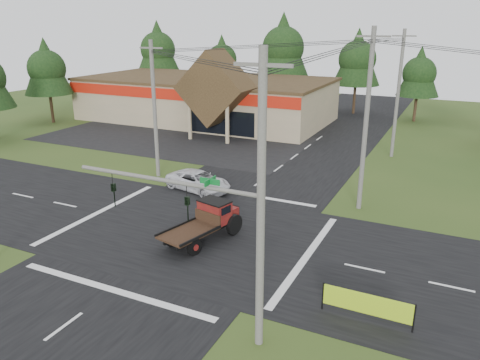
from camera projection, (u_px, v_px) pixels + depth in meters
The scene contains 19 objects.
ground at pixel (192, 232), 27.43m from camera, with size 120.00×120.00×0.00m, color #2C4518.
road_ns at pixel (192, 232), 27.42m from camera, with size 12.00×120.00×0.02m, color black.
road_ew at pixel (192, 232), 27.42m from camera, with size 120.00×12.00×0.02m, color black.
parking_apron at pixel (172, 139), 49.39m from camera, with size 28.00×14.00×0.02m, color black.
cvs_building at pixel (206, 98), 58.24m from camera, with size 30.40×18.20×9.19m.
traffic_signal_mast at pixel (218, 229), 17.22m from camera, with size 8.12×0.24×7.00m.
utility_pole_nr at pixel (261, 206), 16.14m from camera, with size 2.00×0.30×11.00m.
utility_pole_nw at pixel (155, 109), 35.82m from camera, with size 2.00×0.30×10.50m.
utility_pole_ne at pixel (366, 120), 29.11m from camera, with size 2.00×0.30×11.50m.
utility_pole_n at pixel (398, 94), 41.12m from camera, with size 2.00×0.30×11.20m.
tree_row_a at pixel (158, 48), 71.33m from camera, with size 6.72×6.72×12.12m.
tree_row_b at pixel (222, 58), 69.37m from camera, with size 5.60×5.60×10.10m.
tree_row_c at pixel (283, 45), 63.78m from camera, with size 7.28×7.28×13.13m.
tree_row_d at pixel (357, 57), 60.97m from camera, with size 6.16×6.16×11.11m.
tree_row_e at pixel (419, 72), 56.41m from camera, with size 5.04×5.04×9.09m.
tree_side_w at pixel (46, 67), 55.48m from camera, with size 5.60×5.60×10.10m.
antique_flatbed_truck at pixel (202, 223), 25.97m from camera, with size 1.98×5.19×2.17m, color #570C13, non-canonical shape.
roadside_banner at pixel (367, 307), 19.08m from camera, with size 3.77×0.11×1.29m, color #9EC91A, non-canonical shape.
white_pickup at pixel (198, 181), 34.10m from camera, with size 2.32×5.03×1.40m, color silver.
Camera 1 is at (13.33, -21.35, 11.65)m, focal length 35.00 mm.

